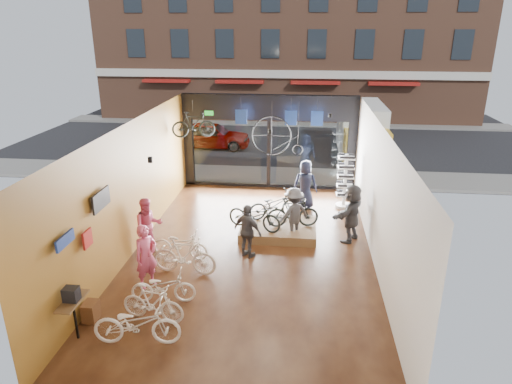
# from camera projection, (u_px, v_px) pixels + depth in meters

# --- Properties ---
(ground_plane) EXTENTS (7.00, 12.00, 0.04)m
(ground_plane) POSITION_uv_depth(u_px,v_px,m) (252.00, 254.00, 13.50)
(ground_plane) COLOR black
(ground_plane) RESTS_ON ground
(ceiling) EXTENTS (7.00, 12.00, 0.04)m
(ceiling) POSITION_uv_depth(u_px,v_px,m) (251.00, 126.00, 12.18)
(ceiling) COLOR black
(ceiling) RESTS_ON ground
(wall_left) EXTENTS (0.04, 12.00, 3.80)m
(wall_left) POSITION_uv_depth(u_px,v_px,m) (131.00, 188.00, 13.19)
(wall_left) COLOR brown
(wall_left) RESTS_ON ground
(wall_right) EXTENTS (0.04, 12.00, 3.80)m
(wall_right) POSITION_uv_depth(u_px,v_px,m) (379.00, 198.00, 12.48)
(wall_right) COLOR beige
(wall_right) RESTS_ON ground
(wall_back) EXTENTS (7.00, 0.04, 3.80)m
(wall_back) POSITION_uv_depth(u_px,v_px,m) (207.00, 324.00, 7.22)
(wall_back) COLOR beige
(wall_back) RESTS_ON ground
(storefront) EXTENTS (7.00, 0.26, 3.80)m
(storefront) POSITION_uv_depth(u_px,v_px,m) (269.00, 142.00, 18.44)
(storefront) COLOR black
(storefront) RESTS_ON ground
(exit_sign) EXTENTS (0.35, 0.06, 0.18)m
(exit_sign) POSITION_uv_depth(u_px,v_px,m) (209.00, 113.00, 18.17)
(exit_sign) COLOR #198C26
(exit_sign) RESTS_ON storefront
(street_road) EXTENTS (30.00, 18.00, 0.02)m
(street_road) POSITION_uv_depth(u_px,v_px,m) (281.00, 137.00, 27.50)
(street_road) COLOR black
(street_road) RESTS_ON ground
(sidewalk_near) EXTENTS (30.00, 2.40, 0.12)m
(sidewalk_near) POSITION_uv_depth(u_px,v_px,m) (271.00, 176.00, 20.19)
(sidewalk_near) COLOR slate
(sidewalk_near) RESTS_ON ground
(sidewalk_far) EXTENTS (30.00, 2.00, 0.12)m
(sidewalk_far) POSITION_uv_depth(u_px,v_px,m) (284.00, 123.00, 31.21)
(sidewalk_far) COLOR slate
(sidewalk_far) RESTS_ON ground
(opposite_building) EXTENTS (26.00, 5.00, 14.00)m
(opposite_building) POSITION_uv_depth(u_px,v_px,m) (288.00, 15.00, 31.15)
(opposite_building) COLOR brown
(opposite_building) RESTS_ON ground
(street_car) EXTENTS (4.18, 1.68, 1.42)m
(street_car) POSITION_uv_depth(u_px,v_px,m) (211.00, 135.00, 24.81)
(street_car) COLOR gray
(street_car) RESTS_ON street_road
(box_truck) EXTENTS (2.16, 6.49, 2.56)m
(box_truck) POSITION_uv_depth(u_px,v_px,m) (362.00, 132.00, 22.88)
(box_truck) COLOR silver
(box_truck) RESTS_ON street_road
(floor_bike_0) EXTENTS (1.89, 0.81, 0.97)m
(floor_bike_0) POSITION_uv_depth(u_px,v_px,m) (137.00, 324.00, 9.52)
(floor_bike_0) COLOR beige
(floor_bike_0) RESTS_ON ground_plane
(floor_bike_1) EXTENTS (1.55, 0.66, 0.90)m
(floor_bike_1) POSITION_uv_depth(u_px,v_px,m) (153.00, 303.00, 10.29)
(floor_bike_1) COLOR beige
(floor_bike_1) RESTS_ON ground_plane
(floor_bike_2) EXTENTS (1.61, 0.73, 0.82)m
(floor_bike_2) POSITION_uv_depth(u_px,v_px,m) (163.00, 287.00, 11.00)
(floor_bike_2) COLOR beige
(floor_bike_2) RESTS_ON ground_plane
(floor_bike_3) EXTENTS (1.81, 0.66, 1.06)m
(floor_bike_3) POSITION_uv_depth(u_px,v_px,m) (184.00, 256.00, 12.23)
(floor_bike_3) COLOR beige
(floor_bike_3) RESTS_ON ground_plane
(floor_bike_4) EXTENTS (1.70, 0.75, 0.86)m
(floor_bike_4) POSITION_uv_depth(u_px,v_px,m) (180.00, 245.00, 13.06)
(floor_bike_4) COLOR beige
(floor_bike_4) RESTS_ON ground_plane
(display_platform) EXTENTS (2.40, 1.80, 0.30)m
(display_platform) POSITION_uv_depth(u_px,v_px,m) (278.00, 229.00, 14.70)
(display_platform) COLOR brown
(display_platform) RESTS_ON ground_plane
(display_bike_left) EXTENTS (1.91, 1.23, 0.95)m
(display_bike_left) POSITION_uv_depth(u_px,v_px,m) (254.00, 215.00, 14.22)
(display_bike_left) COLOR black
(display_bike_left) RESTS_ON display_platform
(display_bike_mid) EXTENTS (1.70, 0.73, 0.99)m
(display_bike_mid) POSITION_uv_depth(u_px,v_px,m) (293.00, 212.00, 14.38)
(display_bike_mid) COLOR black
(display_bike_mid) RESTS_ON display_platform
(display_bike_right) EXTENTS (1.84, 1.30, 0.92)m
(display_bike_right) POSITION_uv_depth(u_px,v_px,m) (274.00, 205.00, 15.08)
(display_bike_right) COLOR black
(display_bike_right) RESTS_ON display_platform
(customer_0) EXTENTS (0.71, 0.74, 1.70)m
(customer_0) POSITION_uv_depth(u_px,v_px,m) (146.00, 256.00, 11.53)
(customer_0) COLOR #CC4C72
(customer_0) RESTS_ON ground_plane
(customer_1) EXTENTS (1.04, 0.98, 1.70)m
(customer_1) POSITION_uv_depth(u_px,v_px,m) (148.00, 226.00, 13.26)
(customer_1) COLOR #CC4C72
(customer_1) RESTS_ON ground_plane
(customer_2) EXTENTS (1.01, 0.82, 1.61)m
(customer_2) POSITION_uv_depth(u_px,v_px,m) (248.00, 231.00, 13.03)
(customer_2) COLOR #3F3F44
(customer_2) RESTS_ON ground_plane
(customer_3) EXTENTS (1.24, 1.12, 1.67)m
(customer_3) POSITION_uv_depth(u_px,v_px,m) (294.00, 214.00, 14.17)
(customer_3) COLOR #3F3F44
(customer_3) RESTS_ON ground_plane
(customer_4) EXTENTS (0.95, 0.69, 1.79)m
(customer_4) POSITION_uv_depth(u_px,v_px,m) (305.00, 184.00, 16.59)
(customer_4) COLOR #161C33
(customer_4) RESTS_ON ground_plane
(customer_5) EXTENTS (1.31, 1.76, 1.84)m
(customer_5) POSITION_uv_depth(u_px,v_px,m) (351.00, 213.00, 14.00)
(customer_5) COLOR #3F3F44
(customer_5) RESTS_ON ground_plane
(sunglasses_rack) EXTENTS (0.66, 0.57, 2.03)m
(sunglasses_rack) POSITION_uv_depth(u_px,v_px,m) (345.00, 181.00, 16.57)
(sunglasses_rack) COLOR white
(sunglasses_rack) RESTS_ON ground_plane
(wall_merch) EXTENTS (0.40, 2.40, 2.60)m
(wall_merch) POSITION_uv_depth(u_px,v_px,m) (82.00, 267.00, 10.12)
(wall_merch) COLOR navy
(wall_merch) RESTS_ON wall_left
(penny_farthing) EXTENTS (1.83, 0.06, 1.46)m
(penny_farthing) POSITION_uv_depth(u_px,v_px,m) (280.00, 137.00, 16.64)
(penny_farthing) COLOR black
(penny_farthing) RESTS_ON ceiling
(hung_bike) EXTENTS (1.64, 0.84, 0.95)m
(hung_bike) POSITION_uv_depth(u_px,v_px,m) (193.00, 125.00, 16.67)
(hung_bike) COLOR black
(hung_bike) RESTS_ON ceiling
(jersey_left) EXTENTS (0.45, 0.03, 0.55)m
(jersey_left) POSITION_uv_depth(u_px,v_px,m) (241.00, 117.00, 17.40)
(jersey_left) COLOR #1E3F99
(jersey_left) RESTS_ON ceiling
(jersey_mid) EXTENTS (0.45, 0.03, 0.55)m
(jersey_mid) POSITION_uv_depth(u_px,v_px,m) (291.00, 118.00, 17.21)
(jersey_mid) COLOR #1E3F99
(jersey_mid) RESTS_ON ceiling
(jersey_right) EXTENTS (0.45, 0.03, 0.55)m
(jersey_right) POSITION_uv_depth(u_px,v_px,m) (317.00, 118.00, 17.11)
(jersey_right) COLOR #1E3F99
(jersey_right) RESTS_ON ceiling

